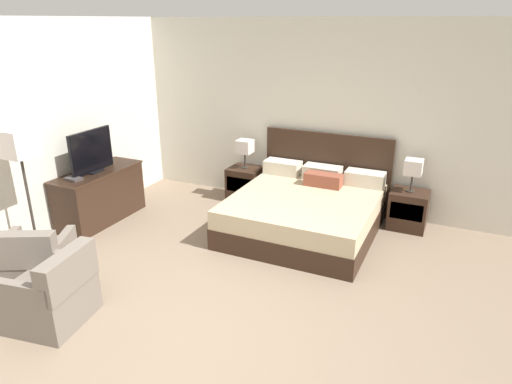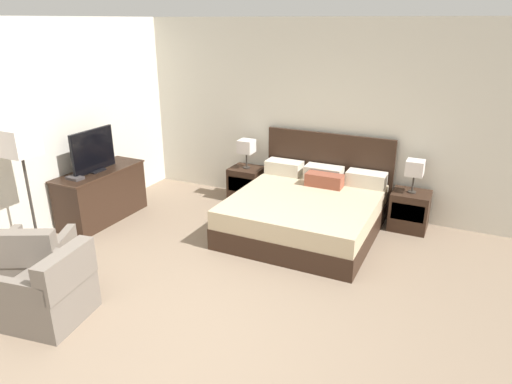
% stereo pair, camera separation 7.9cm
% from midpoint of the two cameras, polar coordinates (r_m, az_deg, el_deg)
% --- Properties ---
extents(ground_plane, '(11.30, 11.30, 0.00)m').
position_cam_midpoint_polar(ground_plane, '(4.29, -10.30, -18.86)').
color(ground_plane, '#84705B').
extents(wall_back, '(6.81, 0.06, 2.75)m').
position_cam_midpoint_polar(wall_back, '(6.86, 7.84, 9.34)').
color(wall_back, silver).
rests_on(wall_back, ground).
extents(wall_left, '(0.06, 5.57, 2.75)m').
position_cam_midpoint_polar(wall_left, '(6.58, -23.39, 7.35)').
color(wall_left, silver).
rests_on(wall_left, ground).
extents(bed, '(1.91, 1.98, 1.17)m').
position_cam_midpoint_polar(bed, '(6.20, 6.69, -2.32)').
color(bed, '#332116').
rests_on(bed, ground).
extents(nightstand_left, '(0.50, 0.44, 0.53)m').
position_cam_midpoint_polar(nightstand_left, '(7.24, -0.87, 1.02)').
color(nightstand_left, '#332116').
rests_on(nightstand_left, ground).
extents(nightstand_right, '(0.50, 0.44, 0.53)m').
position_cam_midpoint_polar(nightstand_right, '(6.59, 18.95, -2.22)').
color(nightstand_right, '#332116').
rests_on(nightstand_right, ground).
extents(table_lamp_left, '(0.23, 0.23, 0.45)m').
position_cam_midpoint_polar(table_lamp_left, '(7.06, -0.89, 5.66)').
color(table_lamp_left, '#332D28').
rests_on(table_lamp_left, nightstand_left).
extents(table_lamp_right, '(0.23, 0.23, 0.45)m').
position_cam_midpoint_polar(table_lamp_right, '(6.39, 19.58, 2.79)').
color(table_lamp_right, '#332D28').
rests_on(table_lamp_right, nightstand_right).
extents(dresser, '(0.53, 1.35, 0.74)m').
position_cam_midpoint_polar(dresser, '(6.84, -18.43, -0.25)').
color(dresser, '#332116').
rests_on(dresser, ground).
extents(tv, '(0.18, 0.75, 0.59)m').
position_cam_midpoint_polar(tv, '(6.61, -19.36, 4.81)').
color(tv, black).
rests_on(tv, dresser).
extents(book_red_cover, '(0.23, 0.16, 0.04)m').
position_cam_midpoint_polar(book_red_cover, '(6.44, -21.36, 1.65)').
color(book_red_cover, '#383333').
rests_on(book_red_cover, dresser).
extents(armchair_by_window, '(0.92, 0.92, 0.76)m').
position_cam_midpoint_polar(armchair_by_window, '(5.42, -25.47, -8.03)').
color(armchair_by_window, '#70665B').
rests_on(armchair_by_window, ground).
extents(armchair_companion, '(0.79, 0.78, 0.76)m').
position_cam_midpoint_polar(armchair_companion, '(4.82, -23.89, -11.49)').
color(armchair_companion, '#70665B').
rests_on(armchair_companion, ground).
extents(floor_lamp, '(0.33, 0.33, 1.61)m').
position_cam_midpoint_polar(floor_lamp, '(5.66, -26.95, 4.60)').
color(floor_lamp, '#332D28').
rests_on(floor_lamp, ground).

